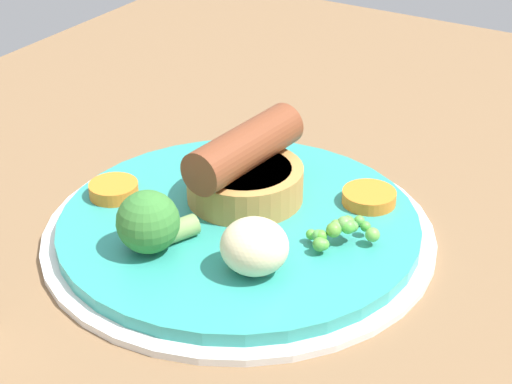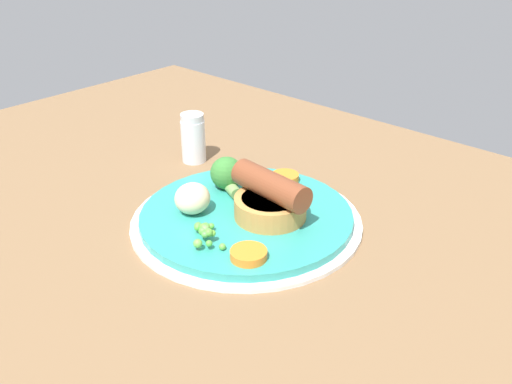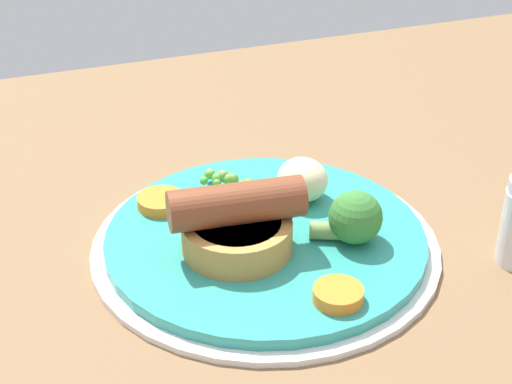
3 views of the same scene
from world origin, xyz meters
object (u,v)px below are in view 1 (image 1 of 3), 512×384
Objects in this scene: dinner_plate at (239,229)px; sausage_pudding at (245,170)px; potato_chunk_0 at (254,246)px; carrot_slice_2 at (114,190)px; pea_pile at (339,231)px; carrot_slice_1 at (369,197)px; broccoli_floret_near at (150,222)px.

dinner_plate is 4.20cm from sausage_pudding.
potato_chunk_0 reaches higher than carrot_slice_2.
pea_pile is at bearing -81.09° from carrot_slice_2.
carrot_slice_2 reaches higher than dinner_plate.
pea_pile is 1.39× the size of carrot_slice_1.
pea_pile is (0.69, -7.16, 1.87)cm from dinner_plate.
potato_chunk_0 is 11.51cm from carrot_slice_1.
sausage_pudding is 8.60cm from pea_pile.
carrot_slice_2 is (-4.53, 8.11, -1.73)cm from sausage_pudding.
broccoli_floret_near is (-6.59, 10.01, 0.90)cm from pea_pile.
carrot_slice_2 is at bearing 117.89° from carrot_slice_1.
broccoli_floret_near is (-5.90, 2.86, 2.78)cm from dinner_plate.
sausage_pudding is 1.94× the size of pea_pile.
sausage_pudding is 1.81× the size of broccoli_floret_near.
pea_pile is (-1.96, -8.30, -1.18)cm from sausage_pudding.
carrot_slice_1 is at bearing -45.46° from dinner_plate.
sausage_pudding reaches higher than carrot_slice_2.
carrot_slice_1 is at bearing 165.82° from broccoli_floret_near.
dinner_plate is 4.76× the size of broccoli_floret_near.
pea_pile reaches higher than carrot_slice_1.
dinner_plate is 9.38cm from carrot_slice_1.
sausage_pudding is 2.91× the size of carrot_slice_2.
carrot_slice_1 is 1.08× the size of carrot_slice_2.
potato_chunk_0 reaches higher than pea_pile.
broccoli_floret_near is at bearing -122.12° from carrot_slice_2.
broccoli_floret_near reaches higher than carrot_slice_1.
pea_pile is 5.88cm from carrot_slice_1.
sausage_pudding is 2.39× the size of potato_chunk_0.
potato_chunk_0 reaches higher than dinner_plate.
carrot_slice_1 is at bearing -13.07° from potato_chunk_0.
pea_pile is at bearing -30.45° from potato_chunk_0.
carrot_slice_2 is (4.01, 6.39, -1.46)cm from broccoli_floret_near.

